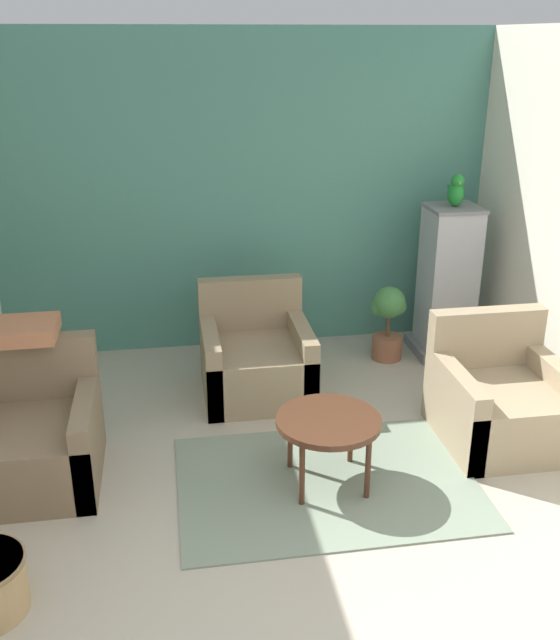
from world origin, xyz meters
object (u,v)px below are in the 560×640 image
object	(u,v)px
armchair_right	(500,402)
birdcage	(447,284)
potted_plant	(388,318)
coffee_table	(328,425)
armchair_middle	(256,360)
armchair_left	(31,440)
parrot	(456,191)

from	to	relation	value
armchair_right	birdcage	bearing A→B (deg)	83.80
potted_plant	armchair_right	bearing A→B (deg)	-75.19
coffee_table	armchair_middle	xyz separation A→B (m)	(-0.28, 1.33, -0.15)
armchair_left	armchair_right	size ratio (longest dim) A/B	1.00
parrot	potted_plant	distance (m)	1.21
parrot	armchair_middle	bearing A→B (deg)	-164.20
potted_plant	coffee_table	bearing A→B (deg)	-117.84
armchair_left	potted_plant	distance (m)	3.12
armchair_left	potted_plant	bearing A→B (deg)	26.98
armchair_right	armchair_middle	xyz separation A→B (m)	(-1.59, 0.98, 0.00)
armchair_left	armchair_middle	size ratio (longest dim) A/B	1.00
armchair_right	armchair_middle	world-z (taller)	same
parrot	birdcage	bearing A→B (deg)	-90.00
armchair_middle	parrot	distance (m)	2.17
armchair_right	parrot	world-z (taller)	parrot
coffee_table	birdcage	size ratio (longest dim) A/B	0.49
armchair_left	parrot	distance (m)	3.81
armchair_left	parrot	xyz separation A→B (m)	(3.31, 1.47, 1.18)
armchair_middle	birdcage	xyz separation A→B (m)	(1.75, 0.49, 0.37)
birdcage	parrot	bearing A→B (deg)	90.00
armchair_left	potted_plant	world-z (taller)	armchair_left
armchair_left	armchair_right	xyz separation A→B (m)	(3.15, -0.01, 0.00)
armchair_right	parrot	size ratio (longest dim) A/B	3.12
coffee_table	armchair_middle	bearing A→B (deg)	101.89
birdcage	armchair_right	bearing A→B (deg)	-96.20
armchair_left	parrot	size ratio (longest dim) A/B	3.12
birdcage	potted_plant	world-z (taller)	birdcage
armchair_left	parrot	world-z (taller)	parrot
armchair_middle	potted_plant	bearing A→B (deg)	20.01
armchair_right	birdcage	xyz separation A→B (m)	(0.16, 1.47, 0.37)
armchair_left	armchair_middle	xyz separation A→B (m)	(1.56, 0.97, 0.00)
birdcage	parrot	size ratio (longest dim) A/B	4.80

